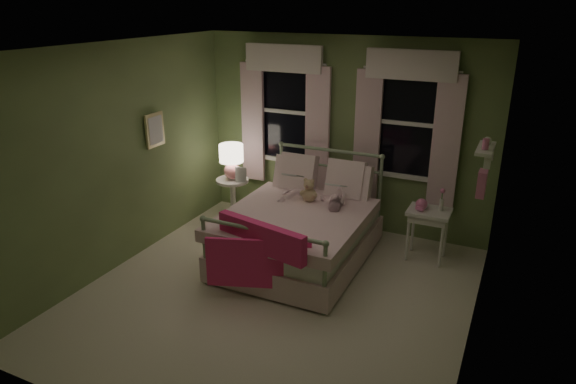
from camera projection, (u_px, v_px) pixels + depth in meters
The scene contains 18 objects.
room_shell at pixel (274, 182), 5.13m from camera, with size 4.20×4.20×4.20m.
bed at pixel (300, 230), 6.24m from camera, with size 1.58×2.04×1.18m.
pink_throw at pixel (260, 248), 5.29m from camera, with size 1.10×0.44×0.71m.
child_left at pixel (294, 175), 6.51m from camera, with size 0.26×0.17×0.71m, color #F7D1DD.
child_right at pixel (335, 179), 6.28m from camera, with size 0.37×0.29×0.77m, color #F7D1DD.
book_left at pixel (285, 178), 6.29m from camera, with size 0.20×0.27×0.03m, color beige.
book_right at pixel (328, 188), 6.08m from camera, with size 0.20×0.27×0.02m, color beige.
teddy_bear at pixel (309, 192), 6.31m from camera, with size 0.23×0.19×0.31m.
nightstand_left at pixel (233, 195), 7.27m from camera, with size 0.46×0.46×0.65m.
table_lamp at pixel (231, 158), 7.08m from camera, with size 0.33×0.33×0.49m.
book_nightstand at pixel (235, 181), 7.08m from camera, with size 0.16×0.22×0.02m, color beige.
nightstand_right at pixel (429, 218), 6.17m from camera, with size 0.50×0.40×0.64m.
pink_toy at pixel (421, 204), 6.15m from camera, with size 0.14×0.20×0.14m.
bud_vase at pixel (442, 200), 6.08m from camera, with size 0.06×0.06×0.28m.
window_left at pixel (285, 107), 7.07m from camera, with size 1.34×0.13×1.96m.
window_right at pixel (407, 118), 6.40m from camera, with size 1.34×0.13×1.96m.
wall_shelf at pixel (484, 166), 4.89m from camera, with size 0.15×0.50×0.60m.
framed_picture at pixel (155, 130), 6.34m from camera, with size 0.03×0.32×0.42m.
Camera 1 is at (2.19, -4.31, 3.02)m, focal length 32.00 mm.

